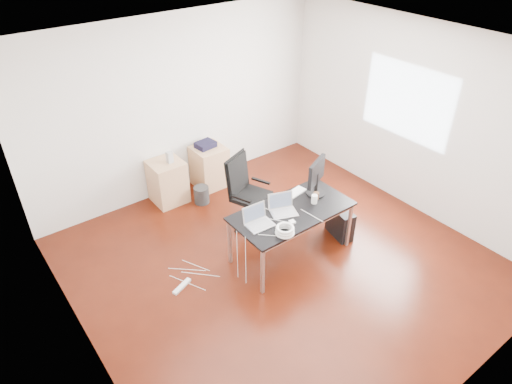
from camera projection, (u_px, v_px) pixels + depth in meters
room_shell at (287, 172)px, 5.36m from camera, size 5.00×5.00×5.00m
desk at (292, 213)px, 5.91m from camera, size 1.60×0.80×0.73m
office_chair at (246, 189)px, 6.53m from camera, size 0.62×0.64×1.08m
filing_cabinet_left at (168, 182)px, 7.17m from camera, size 0.50×0.50×0.70m
filing_cabinet_right at (210, 167)px, 7.56m from camera, size 0.50×0.50×0.70m
pc_tower at (340, 222)px, 6.50m from camera, size 0.29×0.48×0.44m
wastebasket at (202, 195)px, 7.23m from camera, size 0.27×0.27×0.28m
power_strip at (182, 286)px, 5.73m from camera, size 0.30×0.17×0.04m
laptop_left at (258, 220)px, 5.60m from camera, size 0.34×0.27×0.23m
laptop_right at (283, 208)px, 5.82m from camera, size 0.40×0.35×0.23m
monitor at (316, 176)px, 6.05m from camera, size 0.43×0.26×0.51m
keyboard at (293, 194)px, 6.16m from camera, size 0.46×0.21×0.02m
cup_white at (314, 199)px, 5.98m from camera, size 0.08×0.08×0.12m
cup_brown at (316, 196)px, 6.06m from camera, size 0.10×0.10×0.10m
cable_coil at (285, 230)px, 5.44m from camera, size 0.24×0.24×0.11m
power_adapter at (292, 222)px, 5.64m from camera, size 0.08×0.08×0.03m
speaker at (170, 157)px, 6.93m from camera, size 0.10×0.09×0.18m
navy_garment at (205, 145)px, 7.36m from camera, size 0.33×0.27×0.09m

